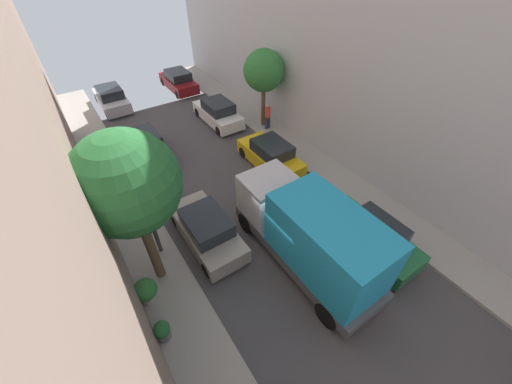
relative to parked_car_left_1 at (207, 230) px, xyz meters
The scene contains 17 objects.
ground 3.59m from the parked_car_left_1, 39.89° to the right, with size 32.00×32.00×0.00m, color #423F42.
sidewalk_left 3.29m from the parked_car_left_1, 135.54° to the right, with size 2.00×44.00×0.15m, color gray.
sidewalk_right 8.05m from the parked_car_left_1, 16.34° to the right, with size 2.00×44.00×0.15m, color gray.
parked_car_left_1 is the anchor object (origin of this frame).
parked_car_left_2 7.71m from the parked_car_left_1, 90.00° to the left, with size 1.78×4.20×1.57m.
parked_car_left_3 15.24m from the parked_car_left_1, 90.00° to the left, with size 1.78×4.20×1.57m.
parked_car_right_1 6.77m from the parked_car_left_1, 37.08° to the right, with size 1.78×4.20×1.57m.
parked_car_right_2 6.10m from the parked_car_left_1, 27.68° to the left, with size 1.78×4.20×1.57m.
parked_car_right_3 10.38m from the parked_car_left_1, 58.64° to the left, with size 1.78×4.20×1.57m.
parked_car_right_4 16.46m from the parked_car_left_1, 70.85° to the left, with size 1.78×4.20×1.57m.
delivery_truck 4.33m from the parked_car_left_1, 49.95° to the right, with size 2.26×6.60×3.38m.
pedestrian 9.77m from the parked_car_left_1, 38.96° to the left, with size 0.40×0.36×1.72m.
street_tree_1 10.58m from the parked_car_left_1, 41.39° to the left, with size 2.47×2.47×4.81m.
street_tree_2 4.63m from the parked_car_left_1, 166.65° to the right, with size 3.15×3.15×6.16m.
potted_plant_0 3.30m from the parked_car_left_1, 156.60° to the right, with size 0.82×0.82×1.05m.
potted_plant_1 4.20m from the parked_car_left_1, 136.73° to the right, with size 0.53×0.53×0.83m.
lamp_post 3.72m from the parked_car_left_1, 164.21° to the left, with size 0.44×0.44×5.67m.
Camera 1 is at (-5.53, -5.60, 10.14)m, focal length 20.72 mm.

